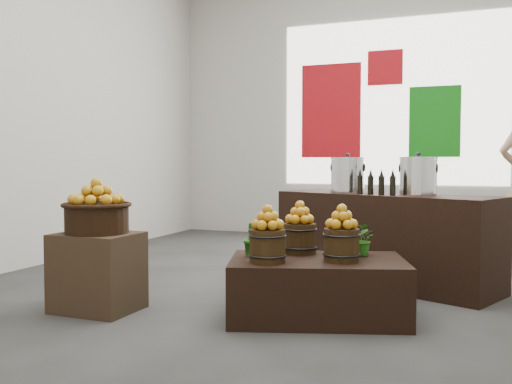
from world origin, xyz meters
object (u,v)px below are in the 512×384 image
at_px(wicker_basket, 97,219).
at_px(stock_pot_left, 348,176).
at_px(display_table, 317,288).
at_px(crate, 98,272).
at_px(counter, 385,239).
at_px(stock_pot_center, 418,177).

height_order(wicker_basket, stock_pot_left, stock_pot_left).
distance_m(display_table, stock_pot_left, 1.70).
bearing_deg(crate, counter, 42.56).
relative_size(wicker_basket, display_table, 0.38).
relative_size(wicker_basket, counter, 0.23).
bearing_deg(display_table, counter, 60.46).
bearing_deg(stock_pot_left, display_table, -86.05).
bearing_deg(wicker_basket, stock_pot_left, 51.60).
relative_size(crate, display_table, 0.47).
xyz_separation_m(wicker_basket, stock_pot_left, (1.51, 1.90, 0.30)).
bearing_deg(display_table, stock_pot_left, 76.28).
bearing_deg(stock_pot_center, display_table, -115.62).
xyz_separation_m(display_table, stock_pot_left, (-0.10, 1.50, 0.78)).
bearing_deg(stock_pot_left, counter, -22.95).
xyz_separation_m(wicker_basket, counter, (1.89, 1.74, -0.28)).
xyz_separation_m(display_table, counter, (0.28, 1.34, 0.20)).
height_order(crate, counter, counter).
bearing_deg(display_table, stock_pot_center, 46.72).
bearing_deg(stock_pot_left, wicker_basket, -128.40).
height_order(counter, stock_pot_left, stock_pot_left).
bearing_deg(crate, stock_pot_center, 36.31).
bearing_deg(counter, wicker_basket, -114.49).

